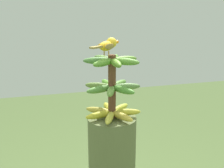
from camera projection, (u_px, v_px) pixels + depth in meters
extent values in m
cylinder|color=brown|center=(112.00, 87.00, 1.35)|extent=(0.04, 0.04, 0.32)
ellipsoid|color=gold|center=(126.00, 112.00, 1.39)|extent=(0.15, 0.06, 0.03)
ellipsoid|color=gold|center=(120.00, 108.00, 1.44)|extent=(0.14, 0.12, 0.03)
ellipsoid|color=gold|center=(108.00, 108.00, 1.45)|extent=(0.04, 0.15, 0.03)
ellipsoid|color=gold|center=(99.00, 111.00, 1.41)|extent=(0.14, 0.12, 0.03)
ellipsoid|color=gold|center=(99.00, 115.00, 1.35)|extent=(0.15, 0.07, 0.03)
ellipsoid|color=gold|center=(110.00, 118.00, 1.32)|extent=(0.09, 0.15, 0.03)
ellipsoid|color=gold|center=(122.00, 116.00, 1.33)|extent=(0.10, 0.15, 0.03)
ellipsoid|color=#4C8831|center=(122.00, 90.00, 1.31)|extent=(0.10, 0.14, 0.03)
ellipsoid|color=#557C3C|center=(126.00, 87.00, 1.36)|extent=(0.15, 0.05, 0.03)
ellipsoid|color=#538334|center=(119.00, 84.00, 1.41)|extent=(0.13, 0.13, 0.03)
ellipsoid|color=#528E2B|center=(107.00, 84.00, 1.41)|extent=(0.05, 0.15, 0.03)
ellipsoid|color=olive|center=(99.00, 86.00, 1.37)|extent=(0.14, 0.11, 0.03)
ellipsoid|color=#4F8235|center=(100.00, 89.00, 1.31)|extent=(0.15, 0.08, 0.03)
ellipsoid|color=#577F33|center=(111.00, 91.00, 1.29)|extent=(0.08, 0.15, 0.03)
ellipsoid|color=#5C8931|center=(124.00, 59.00, 1.34)|extent=(0.15, 0.06, 0.03)
ellipsoid|color=#4D832C|center=(114.00, 58.00, 1.38)|extent=(0.10, 0.15, 0.03)
ellipsoid|color=#577F3A|center=(104.00, 59.00, 1.36)|extent=(0.09, 0.15, 0.03)
ellipsoid|color=#4C7E3B|center=(99.00, 61.00, 1.31)|extent=(0.15, 0.07, 0.03)
ellipsoid|color=#568E2E|center=(104.00, 63.00, 1.27)|extent=(0.14, 0.12, 0.03)
ellipsoid|color=#59862B|center=(116.00, 63.00, 1.26)|extent=(0.04, 0.15, 0.03)
ellipsoid|color=#568C32|center=(125.00, 62.00, 1.29)|extent=(0.14, 0.12, 0.03)
cone|color=#4C2D1E|center=(111.00, 87.00, 1.31)|extent=(0.04, 0.04, 0.06)
cylinder|color=#C68933|center=(109.00, 54.00, 1.28)|extent=(0.00, 0.00, 0.02)
cylinder|color=#C68933|center=(104.00, 53.00, 1.29)|extent=(0.01, 0.01, 0.02)
ellipsoid|color=gold|center=(106.00, 46.00, 1.27)|extent=(0.10, 0.09, 0.04)
ellipsoid|color=olive|center=(110.00, 46.00, 1.26)|extent=(0.06, 0.05, 0.03)
ellipsoid|color=olive|center=(102.00, 46.00, 1.28)|extent=(0.06, 0.05, 0.03)
cube|color=olive|center=(96.00, 47.00, 1.22)|extent=(0.07, 0.06, 0.01)
sphere|color=gold|center=(112.00, 43.00, 1.30)|extent=(0.05, 0.05, 0.05)
sphere|color=black|center=(109.00, 42.00, 1.32)|extent=(0.01, 0.01, 0.01)
cone|color=orange|center=(116.00, 42.00, 1.33)|extent=(0.03, 0.03, 0.02)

